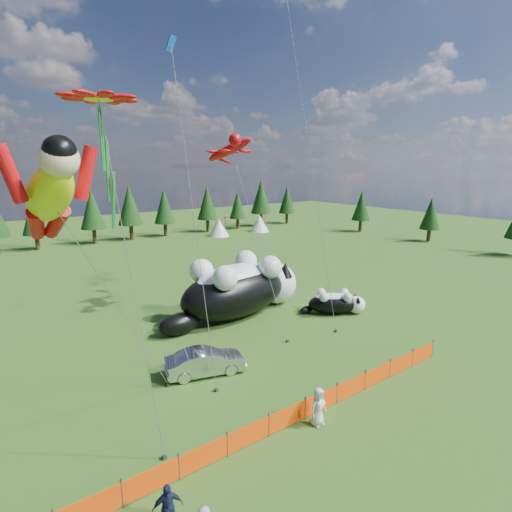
# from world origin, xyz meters

# --- Properties ---
(ground) EXTENTS (160.00, 160.00, 0.00)m
(ground) POSITION_xyz_m (0.00, 0.00, 0.00)
(ground) COLOR #10380A
(ground) RESTS_ON ground
(safety_fence) EXTENTS (22.06, 0.06, 1.10)m
(safety_fence) POSITION_xyz_m (0.00, -3.00, 0.50)
(safety_fence) COLOR #262626
(safety_fence) RESTS_ON ground
(tree_line) EXTENTS (90.00, 4.00, 8.00)m
(tree_line) POSITION_xyz_m (0.00, 45.00, 4.00)
(tree_line) COLOR black
(tree_line) RESTS_ON ground
(festival_tents) EXTENTS (50.00, 3.20, 2.80)m
(festival_tents) POSITION_xyz_m (11.00, 40.00, 1.40)
(festival_tents) COLOR white
(festival_tents) RESTS_ON ground
(cat_large) EXTENTS (12.32, 5.56, 4.46)m
(cat_large) POSITION_xyz_m (5.85, 9.33, 2.12)
(cat_large) COLOR black
(cat_large) RESTS_ON ground
(cat_small) EXTENTS (4.41, 3.59, 1.82)m
(cat_small) POSITION_xyz_m (11.74, 5.27, 0.86)
(cat_small) COLOR black
(cat_small) RESTS_ON ground
(car) EXTENTS (4.48, 2.58, 1.39)m
(car) POSITION_xyz_m (-0.63, 3.02, 0.70)
(car) COLOR silver
(car) RESTS_ON ground
(spectator_c) EXTENTS (1.02, 0.68, 1.61)m
(spectator_c) POSITION_xyz_m (-6.12, -4.64, 0.80)
(spectator_c) COLOR #151F3C
(spectator_c) RESTS_ON ground
(spectator_e) EXTENTS (0.85, 0.58, 1.70)m
(spectator_e) POSITION_xyz_m (1.21, -3.60, 0.85)
(spectator_e) COLOR silver
(spectator_e) RESTS_ON ground
(superhero_kite) EXTENTS (7.07, 5.66, 12.76)m
(superhero_kite) POSITION_xyz_m (-7.72, -0.27, 10.02)
(superhero_kite) COLOR yellow
(superhero_kite) RESTS_ON ground
(gecko_kite) EXTENTS (4.99, 12.26, 14.89)m
(gecko_kite) POSITION_xyz_m (6.82, 12.26, 12.10)
(gecko_kite) COLOR red
(gecko_kite) RESTS_ON ground
(flower_kite) EXTENTS (3.44, 3.77, 13.34)m
(flower_kite) POSITION_xyz_m (-5.82, 0.26, 12.98)
(flower_kite) COLOR red
(flower_kite) RESTS_ON ground
(diamond_kite_a) EXTENTS (0.94, 3.61, 17.21)m
(diamond_kite_a) POSITION_xyz_m (-1.22, 4.19, 15.59)
(diamond_kite_a) COLOR #0C47B4
(diamond_kite_a) RESTS_ON ground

